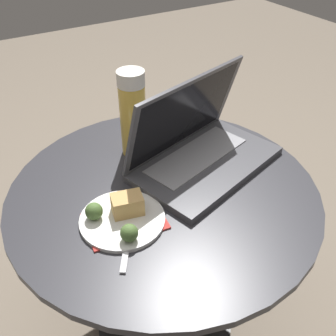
# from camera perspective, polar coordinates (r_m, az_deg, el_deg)

# --- Properties ---
(ground_plane) EXTENTS (6.00, 6.00, 0.00)m
(ground_plane) POSITION_cam_1_polar(r_m,az_deg,el_deg) (1.37, -0.49, -21.04)
(ground_plane) COLOR #726656
(table) EXTENTS (0.74, 0.74, 0.55)m
(table) POSITION_cam_1_polar(r_m,az_deg,el_deg) (1.05, -0.60, -9.59)
(table) COLOR black
(table) RESTS_ON ground_plane
(napkin) EXTENTS (0.18, 0.14, 0.00)m
(napkin) POSITION_cam_1_polar(r_m,az_deg,el_deg) (0.86, -6.28, -7.67)
(napkin) COLOR #B7332D
(napkin) RESTS_ON table
(laptop) EXTENTS (0.42, 0.32, 0.23)m
(laptop) POSITION_cam_1_polar(r_m,az_deg,el_deg) (1.00, 4.51, 3.05)
(laptop) COLOR #47474C
(laptop) RESTS_ON table
(beer_glass) EXTENTS (0.07, 0.07, 0.23)m
(beer_glass) POSITION_cam_1_polar(r_m,az_deg,el_deg) (1.01, -5.12, 7.84)
(beer_glass) COLOR gold
(beer_glass) RESTS_ON table
(snack_plate) EXTENTS (0.19, 0.19, 0.05)m
(snack_plate) POSITION_cam_1_polar(r_m,az_deg,el_deg) (0.86, -6.78, -6.93)
(snack_plate) COLOR silver
(snack_plate) RESTS_ON table
(fork) EXTENTS (0.10, 0.14, 0.00)m
(fork) POSITION_cam_1_polar(r_m,az_deg,el_deg) (0.83, -5.77, -9.86)
(fork) COLOR #B2B2B7
(fork) RESTS_ON table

